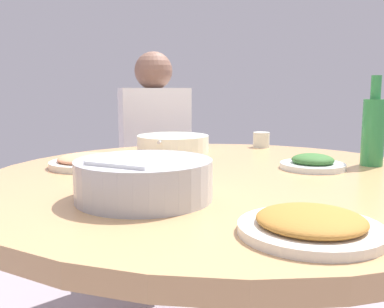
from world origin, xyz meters
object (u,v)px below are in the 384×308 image
Objects in this scene: dish_greens at (313,163)px; stool_for_diner_right at (156,241)px; rice_bowl at (144,178)px; green_bottle at (373,130)px; dish_tofu_braise at (311,224)px; dish_shrimp at (88,161)px; round_dining_table at (223,211)px; soup_bowl at (173,144)px; diner_right at (154,139)px; tea_cup_near at (261,140)px.

stool_for_diner_right is at bearing -33.04° from dish_greens.
green_bottle is at bearing -124.43° from rice_bowl.
dish_tofu_braise and dish_shrimp have the same top height.
round_dining_table reaches higher than stool_for_diner_right.
soup_bowl is 0.69× the size of stool_for_diner_right.
diner_right is (0.65, -0.76, 0.10)m from round_dining_table.
rice_bowl is 1.25m from diner_right.
dish_tofu_braise is (-0.38, 0.09, -0.03)m from rice_bowl.
rice_bowl reaches higher than dish_tofu_braise.
soup_bowl is 0.41× the size of diner_right.
dish_tofu_braise is at bearing 84.10° from green_bottle.
round_dining_table is at bearing 130.33° from diner_right.
soup_bowl is 1.28× the size of dish_shrimp.
dish_greens is at bearing 39.40° from green_bottle.
diner_right is (0.96, -1.19, -0.03)m from dish_tofu_braise.
green_bottle is (-0.73, 0.02, 0.09)m from soup_bowl.
dish_shrimp is 0.92m from green_bottle.
round_dining_table is 4.52× the size of rice_bowl.
dish_greens is at bearing -138.91° from round_dining_table.
round_dining_table is at bearing 40.38° from green_bottle.
stool_for_diner_right is 0.54m from diner_right.
rice_bowl is 1.28× the size of dish_shrimp.
green_bottle is (-0.46, -0.67, 0.07)m from rice_bowl.
rice_bowl is 0.46m from dish_shrimp.
rice_bowl is at bearing 78.42° from round_dining_table.
soup_bowl is at bearing 42.59° from tea_cup_near.
soup_bowl reaches higher than stool_for_diner_right.
dish_shrimp is at bearing -26.30° from dish_tofu_braise.
rice_bowl is 1.07× the size of green_bottle.
dish_tofu_braise is 0.83m from dish_shrimp.
dish_greens is (-0.29, -0.53, -0.03)m from rice_bowl.
dish_greens is 2.88× the size of tea_cup_near.
diner_right is at bearing -49.67° from round_dining_table.
green_bottle is 1.31m from stool_for_diner_right.
dish_shrimp is 0.85m from diner_right.
tea_cup_near is 0.62m from diner_right.
green_bottle reaches higher than dish_tofu_braise.
dish_tofu_braise is at bearing 109.00° from tea_cup_near.
dish_shrimp is at bearing 8.22° from round_dining_table.
diner_right is at bearing -33.04° from dish_greens.
soup_bowl is at bearing -68.77° from rice_bowl.
round_dining_table is 0.46m from dish_shrimp.
rice_bowl is 0.82m from green_bottle.
green_bottle reaches higher than dish_greens.
dish_greens is 1.19m from stool_for_diner_right.
rice_bowl is at bearing 55.57° from green_bottle.
dish_shrimp is at bearing 104.46° from stool_for_diner_right.
stool_for_diner_right is at bearing -52.97° from soup_bowl.
dish_greens is at bearing 146.96° from diner_right.
soup_bowl is 1.55× the size of dish_greens.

